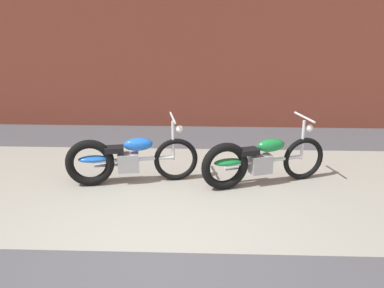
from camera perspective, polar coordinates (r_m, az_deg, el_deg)
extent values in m
plane|color=#47474C|center=(5.32, -4.75, -13.44)|extent=(80.00, 80.00, 0.00)
cube|color=gray|center=(6.85, -3.05, -5.53)|extent=(36.00, 3.50, 0.01)
torus|color=black|center=(7.00, -2.03, -1.96)|extent=(0.68, 0.21, 0.68)
torus|color=black|center=(6.96, -12.72, -2.34)|extent=(0.74, 0.27, 0.73)
cylinder|color=silver|center=(6.94, -7.37, -1.95)|extent=(1.22, 0.30, 0.06)
cube|color=#99999E|center=(6.95, -8.02, -2.29)|extent=(0.36, 0.28, 0.28)
ellipsoid|color=blue|center=(6.86, -6.79, -0.04)|extent=(0.47, 0.27, 0.20)
ellipsoid|color=blue|center=(6.94, -12.34, -1.86)|extent=(0.47, 0.26, 0.10)
cube|color=black|center=(6.88, -9.76, -0.67)|extent=(0.31, 0.25, 0.08)
cylinder|color=silver|center=(6.89, -2.39, 0.43)|extent=(0.05, 0.05, 0.62)
cylinder|color=silver|center=(6.78, -2.43, 3.31)|extent=(0.15, 0.57, 0.03)
sphere|color=white|center=(6.84, -1.58, 1.90)|extent=(0.11, 0.11, 0.11)
cylinder|color=silver|center=(7.12, -9.95, -2.55)|extent=(0.55, 0.17, 0.06)
torus|color=black|center=(7.23, 13.83, -1.81)|extent=(0.67, 0.30, 0.68)
torus|color=black|center=(6.68, 4.17, -2.81)|extent=(0.73, 0.36, 0.73)
cylinder|color=silver|center=(6.92, 9.21, -2.09)|extent=(1.19, 0.46, 0.06)
cube|color=#99999E|center=(6.90, 8.59, -2.47)|extent=(0.37, 0.31, 0.28)
ellipsoid|color=#197A38|center=(6.88, 9.91, -0.15)|extent=(0.48, 0.32, 0.20)
ellipsoid|color=#197A38|center=(6.68, 4.58, -2.29)|extent=(0.47, 0.31, 0.10)
cube|color=black|center=(6.75, 7.14, -0.92)|extent=(0.33, 0.28, 0.08)
cylinder|color=silver|center=(7.11, 13.75, 0.49)|extent=(0.06, 0.06, 0.62)
cylinder|color=silver|center=(7.01, 13.98, 3.28)|extent=(0.22, 0.56, 0.03)
sphere|color=white|center=(7.11, 14.56, 1.94)|extent=(0.11, 0.11, 0.11)
cylinder|color=silver|center=(6.97, 6.25, -2.87)|extent=(0.54, 0.24, 0.06)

